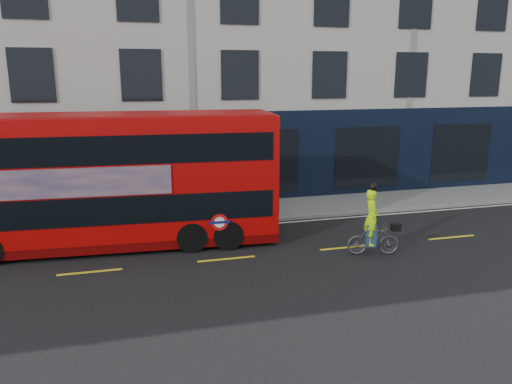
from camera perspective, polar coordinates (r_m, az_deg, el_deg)
name	(u,v)px	position (r m, az deg, el deg)	size (l,w,h in m)	color
ground	(237,278)	(14.13, -2.15, -9.77)	(120.00, 120.00, 0.00)	black
pavement	(201,214)	(20.15, -6.31, -2.53)	(60.00, 3.00, 0.12)	slate
kerb	(207,225)	(18.73, -5.59, -3.74)	(60.00, 0.12, 0.13)	gray
building_terrace	(177,33)	(25.86, -9.07, 17.51)	(50.00, 10.07, 15.00)	#B7B6AD
road_edge_line	(209,229)	(18.47, -5.43, -4.18)	(58.00, 0.10, 0.01)	silver
lane_dashes	(226,259)	(15.49, -3.40, -7.64)	(58.00, 0.12, 0.01)	yellow
bus	(110,180)	(16.70, -16.33, 1.32)	(10.89, 3.12, 4.34)	#AA0606
cyclist	(373,230)	(16.00, 13.19, -4.30)	(1.69, 0.84, 2.32)	#444649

